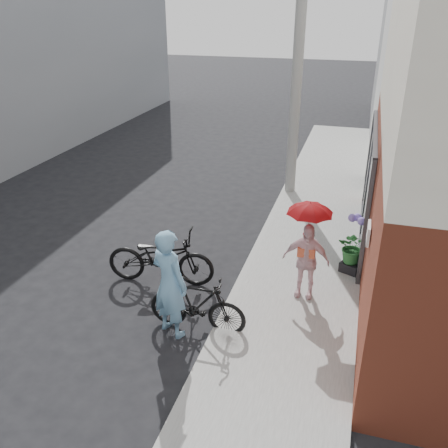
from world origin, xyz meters
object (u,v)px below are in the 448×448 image
at_px(officer, 170,284).
at_px(kimono_woman, 306,260).
at_px(planter, 351,266).
at_px(utility_pole, 297,67).
at_px(bike_left, 161,257).
at_px(bike_right, 197,305).

xyz_separation_m(officer, kimono_woman, (1.98, 1.56, -0.11)).
xyz_separation_m(officer, planter, (2.79, 2.67, -0.73)).
bearing_deg(kimono_woman, utility_pole, 104.51).
xyz_separation_m(utility_pole, kimono_woman, (1.09, -5.19, -2.66)).
bearing_deg(bike_left, officer, -158.20).
xyz_separation_m(bike_left, planter, (3.57, 1.28, -0.34)).
distance_m(utility_pole, kimono_woman, 5.93).
bearing_deg(planter, officer, -136.31).
xyz_separation_m(utility_pole, bike_right, (-0.50, -6.58, -3.00)).
xyz_separation_m(utility_pole, officer, (-0.89, -6.74, -2.55)).
bearing_deg(bike_right, kimono_woman, -49.22).
bearing_deg(officer, utility_pole, -73.14).
relative_size(kimono_woman, planter, 3.84).
bearing_deg(bike_right, officer, 112.78).
bearing_deg(kimono_woman, officer, -139.19).
distance_m(bike_left, planter, 3.81).
xyz_separation_m(utility_pole, bike_left, (-1.67, -5.35, -2.95)).
height_order(officer, planter, officer).
distance_m(utility_pole, officer, 7.27).
xyz_separation_m(bike_right, kimono_woman, (1.59, 1.39, 0.34)).
height_order(bike_left, planter, bike_left).
bearing_deg(planter, bike_right, -133.82).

